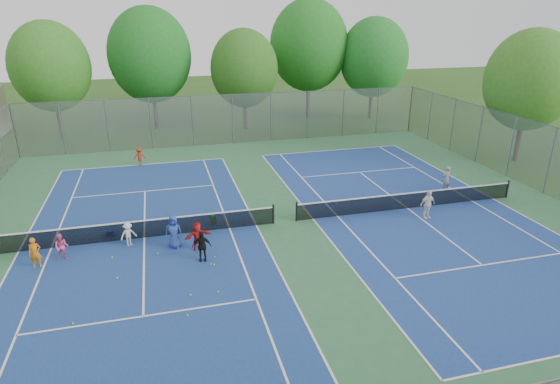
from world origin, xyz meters
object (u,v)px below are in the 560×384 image
(net_right, at_px, (408,201))
(ball_crate, at_px, (110,233))
(net_left, at_px, (143,229))
(instructor, at_px, (446,179))
(ball_hopper, at_px, (213,219))

(net_right, xyz_separation_m, ball_crate, (-15.59, 0.66, -0.31))
(net_left, xyz_separation_m, net_right, (14.00, 0.00, 0.00))
(instructor, bearing_deg, ball_crate, -7.94)
(ball_crate, bearing_deg, net_left, -22.40)
(ball_crate, bearing_deg, instructor, 3.49)
(ball_hopper, height_order, instructor, instructor)
(net_right, height_order, instructor, instructor)
(net_left, bearing_deg, ball_hopper, 13.11)
(net_left, height_order, net_right, same)
(net_right, bearing_deg, ball_crate, 177.59)
(net_left, distance_m, ball_crate, 1.75)
(net_left, distance_m, instructor, 17.62)
(ball_crate, relative_size, ball_hopper, 0.74)
(net_right, relative_size, ball_crate, 37.14)
(net_left, height_order, instructor, instructor)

